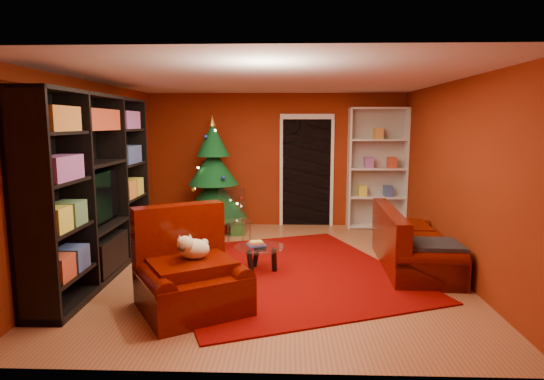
{
  "coord_description": "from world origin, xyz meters",
  "views": [
    {
      "loc": [
        0.23,
        -6.19,
        2.02
      ],
      "look_at": [
        0.0,
        0.4,
        1.05
      ],
      "focal_mm": 30.0,
      "sensor_mm": 36.0,
      "label": 1
    }
  ],
  "objects_px": {
    "armchair": "(192,270)",
    "acrylic_chair": "(236,222)",
    "coffee_table": "(260,259)",
    "christmas_tree": "(213,176)",
    "dog": "(194,249)",
    "rug": "(285,271)",
    "media_unit": "(95,187)",
    "sofa": "(415,238)",
    "white_bookshelf": "(377,169)",
    "gift_box_red": "(226,225)",
    "gift_box_green": "(237,228)"
  },
  "relations": [
    {
      "from": "armchair",
      "to": "christmas_tree",
      "type": "bearing_deg",
      "value": 64.28
    },
    {
      "from": "rug",
      "to": "acrylic_chair",
      "type": "bearing_deg",
      "value": 123.59
    },
    {
      "from": "christmas_tree",
      "to": "coffee_table",
      "type": "distance_m",
      "value": 2.71
    },
    {
      "from": "gift_box_green",
      "to": "sofa",
      "type": "bearing_deg",
      "value": -33.68
    },
    {
      "from": "rug",
      "to": "dog",
      "type": "bearing_deg",
      "value": -128.43
    },
    {
      "from": "media_unit",
      "to": "gift_box_red",
      "type": "xyz_separation_m",
      "value": [
        1.34,
        2.57,
        -1.08
      ]
    },
    {
      "from": "christmas_tree",
      "to": "dog",
      "type": "xyz_separation_m",
      "value": [
        0.37,
        -3.58,
        -0.39
      ]
    },
    {
      "from": "dog",
      "to": "acrylic_chair",
      "type": "height_order",
      "value": "acrylic_chair"
    },
    {
      "from": "dog",
      "to": "coffee_table",
      "type": "xyz_separation_m",
      "value": [
        0.64,
        1.23,
        -0.48
      ]
    },
    {
      "from": "armchair",
      "to": "dog",
      "type": "bearing_deg",
      "value": 45.0
    },
    {
      "from": "gift_box_green",
      "to": "armchair",
      "type": "height_order",
      "value": "armchair"
    },
    {
      "from": "christmas_tree",
      "to": "gift_box_red",
      "type": "height_order",
      "value": "christmas_tree"
    },
    {
      "from": "christmas_tree",
      "to": "white_bookshelf",
      "type": "xyz_separation_m",
      "value": [
        3.1,
        0.42,
        0.1
      ]
    },
    {
      "from": "white_bookshelf",
      "to": "sofa",
      "type": "relative_size",
      "value": 1.21
    },
    {
      "from": "christmas_tree",
      "to": "coffee_table",
      "type": "bearing_deg",
      "value": -66.72
    },
    {
      "from": "gift_box_green",
      "to": "dog",
      "type": "height_order",
      "value": "dog"
    },
    {
      "from": "christmas_tree",
      "to": "dog",
      "type": "height_order",
      "value": "christmas_tree"
    },
    {
      "from": "armchair",
      "to": "coffee_table",
      "type": "xyz_separation_m",
      "value": [
        0.66,
        1.3,
        -0.26
      ]
    },
    {
      "from": "gift_box_green",
      "to": "sofa",
      "type": "relative_size",
      "value": 0.13
    },
    {
      "from": "rug",
      "to": "sofa",
      "type": "bearing_deg",
      "value": 8.5
    },
    {
      "from": "sofa",
      "to": "coffee_table",
      "type": "bearing_deg",
      "value": 99.84
    },
    {
      "from": "rug",
      "to": "armchair",
      "type": "bearing_deg",
      "value": -127.4
    },
    {
      "from": "rug",
      "to": "sofa",
      "type": "distance_m",
      "value": 1.89
    },
    {
      "from": "media_unit",
      "to": "acrylic_chair",
      "type": "height_order",
      "value": "media_unit"
    },
    {
      "from": "media_unit",
      "to": "sofa",
      "type": "xyz_separation_m",
      "value": [
        4.29,
        0.51,
        -0.77
      ]
    },
    {
      "from": "gift_box_green",
      "to": "coffee_table",
      "type": "xyz_separation_m",
      "value": [
        0.55,
        -2.08,
        0.06
      ]
    },
    {
      "from": "rug",
      "to": "gift_box_green",
      "type": "distance_m",
      "value": 2.26
    },
    {
      "from": "christmas_tree",
      "to": "armchair",
      "type": "relative_size",
      "value": 1.91
    },
    {
      "from": "dog",
      "to": "acrylic_chair",
      "type": "xyz_separation_m",
      "value": [
        0.17,
        2.46,
        -0.23
      ]
    },
    {
      "from": "gift_box_red",
      "to": "acrylic_chair",
      "type": "distance_m",
      "value": 1.19
    },
    {
      "from": "acrylic_chair",
      "to": "coffee_table",
      "type": "bearing_deg",
      "value": -93.35
    },
    {
      "from": "dog",
      "to": "sofa",
      "type": "height_order",
      "value": "sofa"
    },
    {
      "from": "rug",
      "to": "media_unit",
      "type": "relative_size",
      "value": 1.11
    },
    {
      "from": "christmas_tree",
      "to": "gift_box_green",
      "type": "xyz_separation_m",
      "value": [
        0.47,
        -0.27,
        -0.93
      ]
    },
    {
      "from": "rug",
      "to": "coffee_table",
      "type": "relative_size",
      "value": 4.89
    },
    {
      "from": "white_bookshelf",
      "to": "media_unit",
      "type": "bearing_deg",
      "value": -144.63
    },
    {
      "from": "armchair",
      "to": "acrylic_chair",
      "type": "relative_size",
      "value": 1.33
    },
    {
      "from": "christmas_tree",
      "to": "dog",
      "type": "relative_size",
      "value": 5.45
    },
    {
      "from": "gift_box_red",
      "to": "coffee_table",
      "type": "distance_m",
      "value": 2.47
    },
    {
      "from": "acrylic_chair",
      "to": "sofa",
      "type": "bearing_deg",
      "value": -44.22
    },
    {
      "from": "media_unit",
      "to": "white_bookshelf",
      "type": "xyz_separation_m",
      "value": [
        4.22,
        3.0,
        -0.04
      ]
    },
    {
      "from": "coffee_table",
      "to": "acrylic_chair",
      "type": "bearing_deg",
      "value": 111.0
    },
    {
      "from": "sofa",
      "to": "acrylic_chair",
      "type": "height_order",
      "value": "acrylic_chair"
    },
    {
      "from": "gift_box_red",
      "to": "coffee_table",
      "type": "relative_size",
      "value": 0.33
    },
    {
      "from": "sofa",
      "to": "coffee_table",
      "type": "xyz_separation_m",
      "value": [
        -2.16,
        -0.28,
        -0.24
      ]
    },
    {
      "from": "christmas_tree",
      "to": "sofa",
      "type": "height_order",
      "value": "christmas_tree"
    },
    {
      "from": "dog",
      "to": "coffee_table",
      "type": "bearing_deg",
      "value": 31.17
    },
    {
      "from": "gift_box_red",
      "to": "white_bookshelf",
      "type": "relative_size",
      "value": 0.1
    },
    {
      "from": "christmas_tree",
      "to": "acrylic_chair",
      "type": "bearing_deg",
      "value": -64.29
    },
    {
      "from": "christmas_tree",
      "to": "armchair",
      "type": "xyz_separation_m",
      "value": [
        0.35,
        -3.65,
        -0.61
      ]
    }
  ]
}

